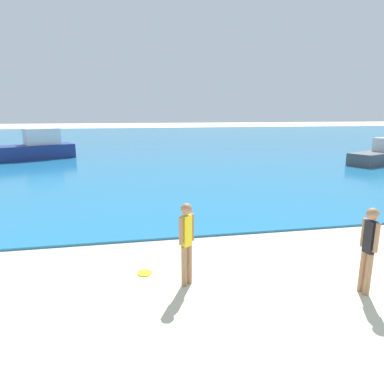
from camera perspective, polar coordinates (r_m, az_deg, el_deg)
name	(u,v)px	position (r m, az deg, el deg)	size (l,w,h in m)	color
water	(144,141)	(38.17, -7.96, 8.49)	(160.00, 60.00, 0.06)	#1E6B9E
person_standing	(187,239)	(6.18, -0.91, -7.90)	(0.31, 0.24, 1.55)	#936B4C
frisbee	(145,273)	(6.99, -7.89, -13.21)	(0.28, 0.28, 0.03)	yellow
person_distant	(369,246)	(6.63, 27.35, -7.96)	(0.21, 0.36, 1.55)	#936B4C
boat_near	(381,155)	(23.61, 28.91, 5.46)	(4.66, 3.03, 1.51)	#4C4C51
boat_far	(30,149)	(24.86, -25.39, 6.51)	(6.02, 4.26, 1.97)	navy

